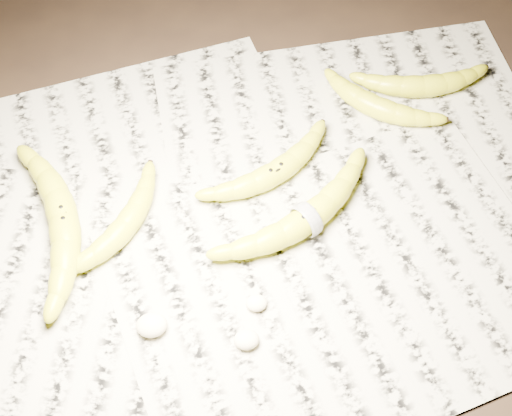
{
  "coord_description": "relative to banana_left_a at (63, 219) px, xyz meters",
  "views": [
    {
      "loc": [
        -0.05,
        -0.49,
        0.82
      ],
      "look_at": [
        0.01,
        0.0,
        0.05
      ],
      "focal_mm": 50.0,
      "sensor_mm": 36.0,
      "label": 1
    }
  ],
  "objects": [
    {
      "name": "banana_left_b",
      "position": [
        0.08,
        -0.02,
        -0.0
      ],
      "size": [
        0.15,
        0.17,
        0.03
      ],
      "primitive_type": null,
      "rotation": [
        0.0,
        0.0,
        0.92
      ],
      "color": "yellow",
      "rests_on": "newspaper_patch"
    },
    {
      "name": "banana_upper_b",
      "position": [
        0.45,
        0.15,
        -0.0
      ],
      "size": [
        0.16,
        0.14,
        0.03
      ],
      "primitive_type": null,
      "rotation": [
        0.0,
        0.0,
        -0.65
      ],
      "color": "yellow",
      "rests_on": "newspaper_patch"
    },
    {
      "name": "measuring_tape",
      "position": [
        0.32,
        -0.04,
        -0.0
      ],
      "size": [
        0.03,
        0.04,
        0.05
      ],
      "primitive_type": "torus",
      "rotation": [
        0.0,
        1.57,
        0.55
      ],
      "color": "white",
      "rests_on": "newspaper_patch"
    },
    {
      "name": "newspaper_patch",
      "position": [
        0.22,
        -0.02,
        -0.02
      ],
      "size": [
        0.9,
        0.7,
        0.01
      ],
      "primitive_type": "cube",
      "color": "#AEAB95",
      "rests_on": "ground"
    },
    {
      "name": "banana_left_a",
      "position": [
        0.0,
        0.0,
        0.0
      ],
      "size": [
        0.11,
        0.25,
        0.04
      ],
      "primitive_type": null,
      "rotation": [
        0.0,
        0.0,
        1.74
      ],
      "color": "yellow",
      "rests_on": "newspaper_patch"
    },
    {
      "name": "flesh_chunk_b",
      "position": [
        0.24,
        -0.14,
        -0.01
      ],
      "size": [
        0.03,
        0.02,
        0.02
      ],
      "primitive_type": "ellipsoid",
      "color": "#F9EFC1",
      "rests_on": "newspaper_patch"
    },
    {
      "name": "ground",
      "position": [
        0.24,
        -0.03,
        -0.03
      ],
      "size": [
        3.0,
        3.0,
        0.0
      ],
      "primitive_type": "plane",
      "color": "black",
      "rests_on": "ground"
    },
    {
      "name": "flesh_chunk_a",
      "position": [
        0.11,
        -0.16,
        -0.01
      ],
      "size": [
        0.04,
        0.03,
        0.02
      ],
      "primitive_type": "ellipsoid",
      "color": "#F9EFC1",
      "rests_on": "newspaper_patch"
    },
    {
      "name": "banana_center",
      "position": [
        0.29,
        0.05,
        -0.0
      ],
      "size": [
        0.19,
        0.14,
        0.03
      ],
      "primitive_type": null,
      "rotation": [
        0.0,
        0.0,
        0.5
      ],
      "color": "yellow",
      "rests_on": "newspaper_patch"
    },
    {
      "name": "banana_upper_a",
      "position": [
        0.53,
        0.18,
        -0.0
      ],
      "size": [
        0.18,
        0.06,
        0.03
      ],
      "primitive_type": null,
      "rotation": [
        0.0,
        0.0,
        -0.04
      ],
      "color": "yellow",
      "rests_on": "newspaper_patch"
    },
    {
      "name": "banana_taped",
      "position": [
        0.32,
        -0.04,
        -0.0
      ],
      "size": [
        0.23,
        0.18,
        0.04
      ],
      "primitive_type": null,
      "rotation": [
        0.0,
        0.0,
        0.55
      ],
      "color": "yellow",
      "rests_on": "newspaper_patch"
    },
    {
      "name": "flesh_chunk_c",
      "position": [
        0.22,
        -0.19,
        -0.01
      ],
      "size": [
        0.03,
        0.03,
        0.02
      ],
      "primitive_type": "ellipsoid",
      "color": "#F9EFC1",
      "rests_on": "newspaper_patch"
    }
  ]
}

